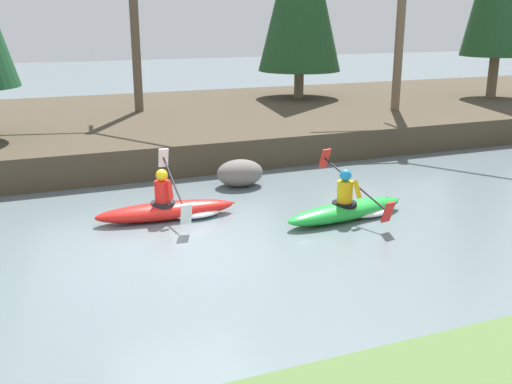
% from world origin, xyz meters
% --- Properties ---
extents(ground_plane, '(90.00, 90.00, 0.00)m').
position_xyz_m(ground_plane, '(0.00, 0.00, 0.00)').
color(ground_plane, slate).
extents(riverbank_far, '(44.00, 10.57, 0.80)m').
position_xyz_m(riverbank_far, '(0.00, 9.81, 0.40)').
color(riverbank_far, '#473D2D').
rests_on(riverbank_far, ground).
extents(kayaker_lead, '(2.80, 2.07, 1.20)m').
position_xyz_m(kayaker_lead, '(3.54, 0.38, 0.20)').
color(kayaker_lead, green).
rests_on(kayaker_lead, ground).
extents(kayaker_middle, '(2.78, 2.07, 1.20)m').
position_xyz_m(kayaker_middle, '(0.31, 1.69, 0.20)').
color(kayaker_middle, red).
rests_on(kayaker_middle, ground).
extents(boulder_midstream, '(1.09, 0.85, 0.62)m').
position_xyz_m(boulder_midstream, '(2.36, 3.37, 0.31)').
color(boulder_midstream, slate).
rests_on(boulder_midstream, ground).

